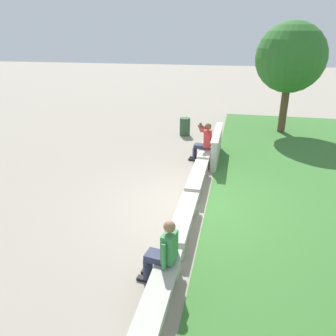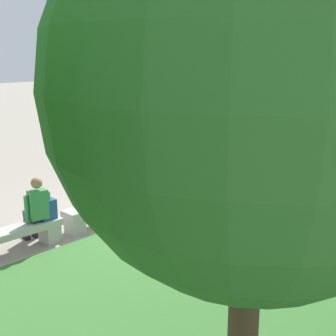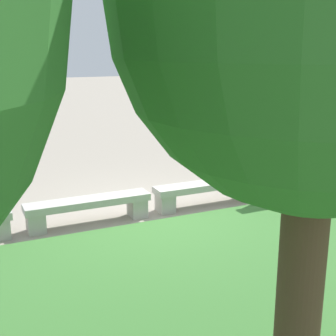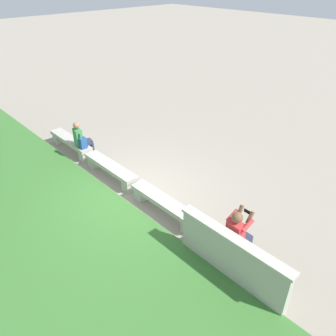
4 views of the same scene
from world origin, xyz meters
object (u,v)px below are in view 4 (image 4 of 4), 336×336
Objects in this scene: bench_far at (71,143)px; person_distant at (82,139)px; backpack at (82,143)px; bench_near at (164,204)px; person_photographer at (238,233)px; bench_mid at (110,169)px; bench_main at (241,255)px.

person_distant is (-0.68, -0.07, 0.37)m from bench_far.
bench_near is at bearing -179.71° from backpack.
person_photographer is 6.08m from person_distant.
person_photographer reaches higher than bench_near.
bench_near is 3.78m from backpack.
bench_mid is 1.49m from backpack.
backpack reaches higher than bench_near.
bench_main is 1.68× the size of person_distant.
person_distant is 0.20m from backpack.
bench_far is at bearing 0.00° from bench_mid.
bench_main is at bearing 179.40° from person_distant.
person_photographer is at bearing -177.92° from bench_near.
bench_mid and bench_far have the same top height.
person_distant reaches higher than bench_near.
bench_main is 2.31m from bench_near.
bench_main is at bearing 180.00° from bench_near.
bench_mid is 2.31m from bench_far.
bench_main is 0.47m from person_photographer.
bench_far is at bearing 5.52° from person_distant.
bench_near is at bearing 180.00° from bench_mid.
person_photographer reaches higher than backpack.
bench_near is at bearing 180.00° from bench_far.
bench_main is 4.61m from bench_mid.
backpack is (3.77, 0.02, 0.32)m from bench_near.
bench_mid is (2.31, 0.00, 0.00)m from bench_near.
bench_main and bench_mid have the same top height.
bench_mid is (4.61, 0.00, 0.00)m from bench_main.
backpack is at bearing 0.74° from bench_mid.
person_photographer is (-6.75, -0.08, 0.43)m from bench_far.
backpack is at bearing 0.94° from person_photographer.
bench_main is at bearing 180.00° from bench_far.
person_distant reaches higher than bench_mid.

